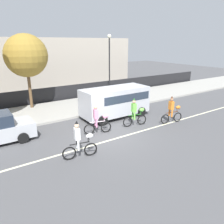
{
  "coord_description": "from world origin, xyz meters",
  "views": [
    {
      "loc": [
        -6.47,
        -9.91,
        5.31
      ],
      "look_at": [
        1.06,
        1.2,
        1.0
      ],
      "focal_mm": 35.0,
      "sensor_mm": 36.0,
      "label": 1
    }
  ],
  "objects_px": {
    "parade_cyclist_lime": "(135,114)",
    "street_lamp_post": "(109,57)",
    "parade_cyclist_zebra": "(80,142)",
    "parade_cyclist_pink": "(98,120)",
    "parade_cyclist_orange": "(172,111)",
    "parked_van_silver": "(116,100)"
  },
  "relations": [
    {
      "from": "parade_cyclist_zebra",
      "to": "street_lamp_post",
      "type": "xyz_separation_m",
      "value": [
        7.59,
        8.93,
        3.15
      ]
    },
    {
      "from": "parade_cyclist_zebra",
      "to": "street_lamp_post",
      "type": "relative_size",
      "value": 0.33
    },
    {
      "from": "parade_cyclist_orange",
      "to": "street_lamp_post",
      "type": "bearing_deg",
      "value": 88.14
    },
    {
      "from": "parade_cyclist_zebra",
      "to": "street_lamp_post",
      "type": "height_order",
      "value": "street_lamp_post"
    },
    {
      "from": "parade_cyclist_zebra",
      "to": "parade_cyclist_pink",
      "type": "bearing_deg",
      "value": 43.16
    },
    {
      "from": "parade_cyclist_zebra",
      "to": "parade_cyclist_pink",
      "type": "xyz_separation_m",
      "value": [
        2.19,
        2.05,
        0.0
      ]
    },
    {
      "from": "street_lamp_post",
      "to": "parade_cyclist_pink",
      "type": "bearing_deg",
      "value": -128.14
    },
    {
      "from": "parade_cyclist_lime",
      "to": "street_lamp_post",
      "type": "relative_size",
      "value": 0.33
    },
    {
      "from": "parked_van_silver",
      "to": "street_lamp_post",
      "type": "relative_size",
      "value": 0.85
    },
    {
      "from": "parade_cyclist_lime",
      "to": "parade_cyclist_orange",
      "type": "bearing_deg",
      "value": -21.92
    },
    {
      "from": "parked_van_silver",
      "to": "parade_cyclist_zebra",
      "type": "bearing_deg",
      "value": -140.6
    },
    {
      "from": "parade_cyclist_pink",
      "to": "street_lamp_post",
      "type": "height_order",
      "value": "street_lamp_post"
    },
    {
      "from": "parked_van_silver",
      "to": "street_lamp_post",
      "type": "distance_m",
      "value": 6.22
    },
    {
      "from": "parade_cyclist_zebra",
      "to": "parked_van_silver",
      "type": "distance_m",
      "value": 6.35
    },
    {
      "from": "parade_cyclist_pink",
      "to": "parked_van_silver",
      "type": "relative_size",
      "value": 0.38
    },
    {
      "from": "parade_cyclist_orange",
      "to": "parked_van_silver",
      "type": "xyz_separation_m",
      "value": [
        -2.43,
        3.21,
        0.44
      ]
    },
    {
      "from": "parade_cyclist_orange",
      "to": "parked_van_silver",
      "type": "relative_size",
      "value": 0.38
    },
    {
      "from": "parade_cyclist_zebra",
      "to": "parade_cyclist_pink",
      "type": "relative_size",
      "value": 1.0
    },
    {
      "from": "parade_cyclist_lime",
      "to": "street_lamp_post",
      "type": "distance_m",
      "value": 8.26
    },
    {
      "from": "parade_cyclist_zebra",
      "to": "street_lamp_post",
      "type": "bearing_deg",
      "value": 49.65
    },
    {
      "from": "street_lamp_post",
      "to": "parade_cyclist_lime",
      "type": "bearing_deg",
      "value": -110.75
    },
    {
      "from": "parade_cyclist_pink",
      "to": "street_lamp_post",
      "type": "xyz_separation_m",
      "value": [
        5.4,
        6.88,
        3.15
      ]
    }
  ]
}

